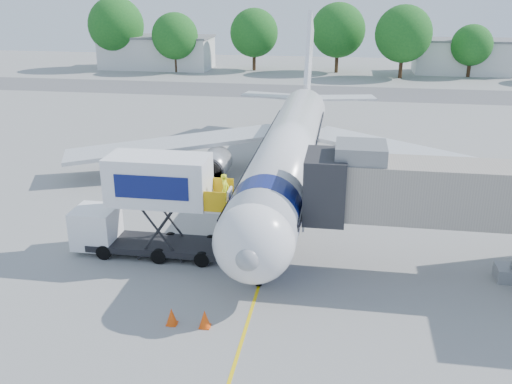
# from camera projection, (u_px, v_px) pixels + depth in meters

# --- Properties ---
(ground) EXTENTS (160.00, 160.00, 0.00)m
(ground) POSITION_uv_depth(u_px,v_px,m) (282.00, 212.00, 36.33)
(ground) COLOR gray
(ground) RESTS_ON ground
(guidance_line) EXTENTS (0.15, 70.00, 0.01)m
(guidance_line) POSITION_uv_depth(u_px,v_px,m) (282.00, 212.00, 36.33)
(guidance_line) COLOR yellow
(guidance_line) RESTS_ON ground
(taxiway_strip) EXTENTS (120.00, 10.00, 0.01)m
(taxiway_strip) POSITION_uv_depth(u_px,v_px,m) (319.00, 92.00, 75.21)
(taxiway_strip) COLOR #59595B
(taxiway_strip) RESTS_ON ground
(aircraft) EXTENTS (34.17, 37.73, 11.35)m
(aircraft) POSITION_uv_depth(u_px,v_px,m) (289.00, 149.00, 39.12)
(aircraft) COLOR silver
(aircraft) RESTS_ON ground
(jet_bridge) EXTENTS (13.90, 3.20, 6.60)m
(jet_bridge) POSITION_uv_depth(u_px,v_px,m) (433.00, 193.00, 27.15)
(jet_bridge) COLOR gray
(jet_bridge) RESTS_ON ground
(catering_hiloader) EXTENTS (8.50, 2.44, 5.50)m
(catering_hiloader) POSITION_uv_depth(u_px,v_px,m) (148.00, 206.00, 29.81)
(catering_hiloader) COLOR black
(catering_hiloader) RESTS_ON ground
(ground_tug) EXTENTS (3.57, 2.08, 1.36)m
(ground_tug) POSITION_uv_depth(u_px,v_px,m) (174.00, 369.00, 20.48)
(ground_tug) COLOR white
(ground_tug) RESTS_ON ground
(safety_cone_a) EXTENTS (0.50, 0.50, 0.80)m
(safety_cone_a) POSITION_uv_depth(u_px,v_px,m) (205.00, 319.00, 24.11)
(safety_cone_a) COLOR #E44A0C
(safety_cone_a) RESTS_ON ground
(safety_cone_b) EXTENTS (0.49, 0.49, 0.78)m
(safety_cone_b) POSITION_uv_depth(u_px,v_px,m) (172.00, 317.00, 24.30)
(safety_cone_b) COLOR #E44A0C
(safety_cone_b) RESTS_ON ground
(outbuilding_left) EXTENTS (18.40, 8.40, 5.30)m
(outbuilding_left) POSITION_uv_depth(u_px,v_px,m) (157.00, 52.00, 95.09)
(outbuilding_left) COLOR silver
(outbuilding_left) RESTS_ON ground
(outbuilding_right) EXTENTS (16.40, 7.40, 5.30)m
(outbuilding_right) POSITION_uv_depth(u_px,v_px,m) (467.00, 56.00, 89.54)
(outbuilding_right) COLOR silver
(outbuilding_right) RESTS_ON ground
(tree_a) EXTENTS (9.03, 9.03, 11.52)m
(tree_a) POSITION_uv_depth(u_px,v_px,m) (116.00, 25.00, 93.00)
(tree_a) COLOR #382314
(tree_a) RESTS_ON ground
(tree_b) EXTENTS (7.27, 7.27, 9.27)m
(tree_b) POSITION_uv_depth(u_px,v_px,m) (175.00, 36.00, 89.91)
(tree_b) COLOR #382314
(tree_b) RESTS_ON ground
(tree_c) EXTENTS (7.71, 7.71, 9.83)m
(tree_c) POSITION_uv_depth(u_px,v_px,m) (254.00, 33.00, 91.52)
(tree_c) COLOR #382314
(tree_c) RESTS_ON ground
(tree_d) EXTENTS (8.46, 8.46, 10.79)m
(tree_d) POSITION_uv_depth(u_px,v_px,m) (338.00, 30.00, 89.10)
(tree_d) COLOR #382314
(tree_d) RESTS_ON ground
(tree_e) EXTENTS (8.37, 8.37, 10.67)m
(tree_e) POSITION_uv_depth(u_px,v_px,m) (404.00, 34.00, 83.89)
(tree_e) COLOR #382314
(tree_e) RESTS_ON ground
(tree_f) EXTENTS (6.13, 6.13, 7.81)m
(tree_f) POSITION_uv_depth(u_px,v_px,m) (472.00, 45.00, 85.62)
(tree_f) COLOR #382314
(tree_f) RESTS_ON ground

